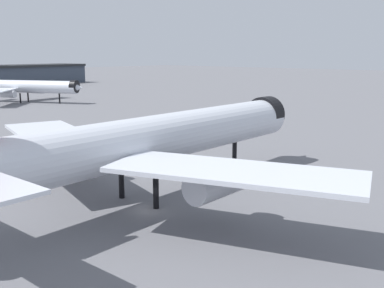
# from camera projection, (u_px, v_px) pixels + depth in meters

# --- Properties ---
(ground) EXTENTS (900.00, 900.00, 0.00)m
(ground) POSITION_uv_depth(u_px,v_px,m) (148.00, 211.00, 52.11)
(ground) COLOR slate
(airliner_near_gate) EXTENTS (60.52, 55.36, 16.56)m
(airliner_near_gate) POSITION_uv_depth(u_px,v_px,m) (151.00, 141.00, 55.12)
(airliner_near_gate) COLOR silver
(airliner_near_gate) RESTS_ON ground
(airliner_far_taxiway) EXTENTS (36.88, 41.14, 12.91)m
(airliner_far_taxiway) POSITION_uv_depth(u_px,v_px,m) (28.00, 87.00, 164.59)
(airliner_far_taxiway) COLOR silver
(airliner_far_taxiway) RESTS_ON ground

